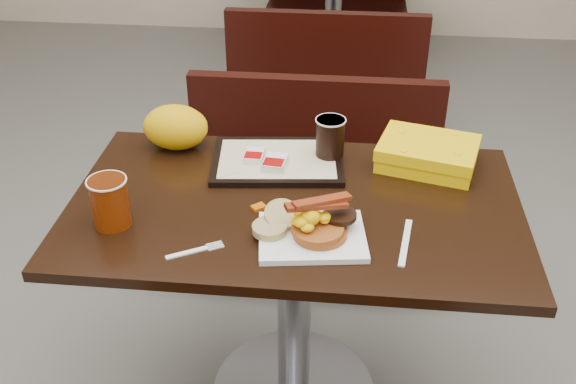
# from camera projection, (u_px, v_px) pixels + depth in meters

# --- Properties ---
(table_near) EXTENTS (1.20, 0.70, 0.75)m
(table_near) POSITION_uv_depth(u_px,v_px,m) (294.00, 308.00, 1.98)
(table_near) COLOR black
(table_near) RESTS_ON floor
(bench_near_n) EXTENTS (1.00, 0.46, 0.72)m
(bench_near_n) POSITION_uv_depth(u_px,v_px,m) (311.00, 187.00, 2.57)
(bench_near_n) COLOR black
(bench_near_n) RESTS_ON floor
(table_far) EXTENTS (1.20, 0.70, 0.75)m
(table_far) POSITION_uv_depth(u_px,v_px,m) (333.00, 22.00, 4.15)
(table_far) COLOR black
(table_far) RESTS_ON floor
(bench_far_s) EXTENTS (1.00, 0.46, 0.72)m
(bench_far_s) POSITION_uv_depth(u_px,v_px,m) (327.00, 68.00, 3.58)
(bench_far_s) COLOR black
(bench_far_s) RESTS_ON floor
(platter) EXTENTS (0.28, 0.23, 0.02)m
(platter) POSITION_uv_depth(u_px,v_px,m) (312.00, 237.00, 1.64)
(platter) COLOR white
(platter) RESTS_ON table_near
(pancake_stack) EXTENTS (0.14, 0.14, 0.03)m
(pancake_stack) POSITION_uv_depth(u_px,v_px,m) (320.00, 230.00, 1.62)
(pancake_stack) COLOR #964C19
(pancake_stack) RESTS_ON platter
(sausage_patty) EXTENTS (0.08, 0.08, 0.01)m
(sausage_patty) POSITION_uv_depth(u_px,v_px,m) (340.00, 215.00, 1.64)
(sausage_patty) COLOR black
(sausage_patty) RESTS_ON pancake_stack
(scrambled_eggs) EXTENTS (0.11, 0.10, 0.05)m
(scrambled_eggs) POSITION_uv_depth(u_px,v_px,m) (310.00, 218.00, 1.60)
(scrambled_eggs) COLOR yellow
(scrambled_eggs) RESTS_ON pancake_stack
(bacon_strips) EXTENTS (0.17, 0.13, 0.01)m
(bacon_strips) POSITION_uv_depth(u_px,v_px,m) (317.00, 205.00, 1.60)
(bacon_strips) COLOR #4C0F05
(bacon_strips) RESTS_ON scrambled_eggs
(muffin_bottom) EXTENTS (0.09, 0.09, 0.02)m
(muffin_bottom) POSITION_uv_depth(u_px,v_px,m) (270.00, 229.00, 1.64)
(muffin_bottom) COLOR tan
(muffin_bottom) RESTS_ON platter
(muffin_top) EXTENTS (0.11, 0.11, 0.05)m
(muffin_top) POSITION_uv_depth(u_px,v_px,m) (282.00, 215.00, 1.66)
(muffin_top) COLOR tan
(muffin_top) RESTS_ON platter
(coffee_cup_near) EXTENTS (0.12, 0.12, 0.13)m
(coffee_cup_near) POSITION_uv_depth(u_px,v_px,m) (110.00, 202.00, 1.66)
(coffee_cup_near) COLOR #9C3105
(coffee_cup_near) RESTS_ON table_near
(fork) EXTENTS (0.14, 0.09, 0.00)m
(fork) POSITION_uv_depth(u_px,v_px,m) (187.00, 253.00, 1.59)
(fork) COLOR white
(fork) RESTS_ON table_near
(knife) EXTENTS (0.04, 0.19, 0.00)m
(knife) POSITION_uv_depth(u_px,v_px,m) (405.00, 242.00, 1.63)
(knife) COLOR white
(knife) RESTS_ON table_near
(condiment_syrup) EXTENTS (0.04, 0.04, 0.01)m
(condiment_syrup) POSITION_uv_depth(u_px,v_px,m) (259.00, 207.00, 1.75)
(condiment_syrup) COLOR #AF4E07
(condiment_syrup) RESTS_ON table_near
(condiment_ketchup) EXTENTS (0.05, 0.04, 0.01)m
(condiment_ketchup) POSITION_uv_depth(u_px,v_px,m) (266.00, 182.00, 1.85)
(condiment_ketchup) COLOR #8C0504
(condiment_ketchup) RESTS_ON table_near
(tray) EXTENTS (0.40, 0.30, 0.02)m
(tray) POSITION_uv_depth(u_px,v_px,m) (277.00, 161.00, 1.94)
(tray) COLOR black
(tray) RESTS_ON table_near
(hashbrown_sleeve_left) EXTENTS (0.06, 0.08, 0.02)m
(hashbrown_sleeve_left) POSITION_uv_depth(u_px,v_px,m) (254.00, 156.00, 1.93)
(hashbrown_sleeve_left) COLOR silver
(hashbrown_sleeve_left) RESTS_ON tray
(hashbrown_sleeve_right) EXTENTS (0.07, 0.09, 0.02)m
(hashbrown_sleeve_right) POSITION_uv_depth(u_px,v_px,m) (275.00, 163.00, 1.90)
(hashbrown_sleeve_right) COLOR silver
(hashbrown_sleeve_right) RESTS_ON tray
(coffee_cup_far) EXTENTS (0.11, 0.11, 0.11)m
(coffee_cup_far) POSITION_uv_depth(u_px,v_px,m) (330.00, 137.00, 1.93)
(coffee_cup_far) COLOR black
(coffee_cup_far) RESTS_ON tray
(clamshell) EXTENTS (0.32, 0.27, 0.07)m
(clamshell) POSITION_uv_depth(u_px,v_px,m) (428.00, 154.00, 1.92)
(clamshell) COLOR #EEBB03
(clamshell) RESTS_ON table_near
(paper_bag) EXTENTS (0.21, 0.16, 0.14)m
(paper_bag) POSITION_uv_depth(u_px,v_px,m) (176.00, 127.00, 2.00)
(paper_bag) COLOR orange
(paper_bag) RESTS_ON table_near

